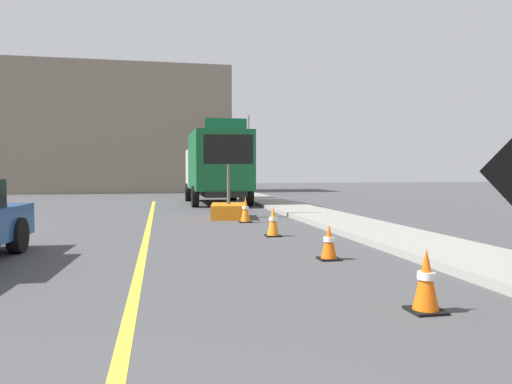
# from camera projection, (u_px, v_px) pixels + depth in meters

# --- Properties ---
(sidewalk_curb) EXTENTS (1.89, 48.00, 0.14)m
(sidewalk_curb) POSITION_uv_depth(u_px,v_px,m) (501.00, 266.00, 7.32)
(sidewalk_curb) COLOR gray
(sidewalk_curb) RESTS_ON ground
(lane_center_stripe) EXTENTS (0.14, 36.00, 0.01)m
(lane_center_stripe) POSITION_uv_depth(u_px,v_px,m) (136.00, 287.00, 6.27)
(lane_center_stripe) COLOR yellow
(lane_center_stripe) RESTS_ON ground
(arrow_board_trailer) EXTENTS (1.60, 1.94, 2.70)m
(arrow_board_trailer) POSITION_uv_depth(u_px,v_px,m) (229.00, 203.00, 15.57)
(arrow_board_trailer) COLOR orange
(arrow_board_trailer) RESTS_ON ground
(box_truck) EXTENTS (2.66, 6.56, 3.23)m
(box_truck) POSITION_uv_depth(u_px,v_px,m) (217.00, 166.00, 22.21)
(box_truck) COLOR black
(box_truck) RESTS_ON ground
(highway_guide_sign) EXTENTS (2.79, 0.18, 5.00)m
(highway_guide_sign) POSITION_uv_depth(u_px,v_px,m) (236.00, 141.00, 29.96)
(highway_guide_sign) COLOR gray
(highway_guide_sign) RESTS_ON ground
(far_building_block) EXTENTS (17.14, 6.00, 8.93)m
(far_building_block) POSITION_uv_depth(u_px,v_px,m) (109.00, 131.00, 34.95)
(far_building_block) COLOR gray
(far_building_block) RESTS_ON ground
(traffic_cone_near_sign) EXTENTS (0.36, 0.36, 0.69)m
(traffic_cone_near_sign) POSITION_uv_depth(u_px,v_px,m) (426.00, 281.00, 5.17)
(traffic_cone_near_sign) COLOR black
(traffic_cone_near_sign) RESTS_ON ground
(traffic_cone_mid_lane) EXTENTS (0.36, 0.36, 0.61)m
(traffic_cone_mid_lane) POSITION_uv_depth(u_px,v_px,m) (329.00, 242.00, 8.23)
(traffic_cone_mid_lane) COLOR black
(traffic_cone_mid_lane) RESTS_ON ground
(traffic_cone_far_lane) EXTENTS (0.36, 0.36, 0.72)m
(traffic_cone_far_lane) POSITION_uv_depth(u_px,v_px,m) (273.00, 221.00, 11.18)
(traffic_cone_far_lane) COLOR black
(traffic_cone_far_lane) RESTS_ON ground
(traffic_cone_curbside) EXTENTS (0.36, 0.36, 0.78)m
(traffic_cone_curbside) POSITION_uv_depth(u_px,v_px,m) (245.00, 210.00, 14.21)
(traffic_cone_curbside) COLOR black
(traffic_cone_curbside) RESTS_ON ground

